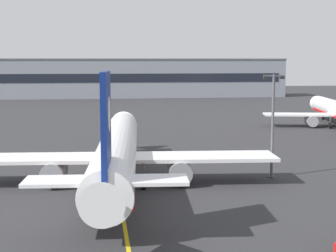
% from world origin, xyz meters
% --- Properties ---
extents(ground_plane, '(400.00, 400.00, 0.00)m').
position_xyz_m(ground_plane, '(0.00, 0.00, 0.00)').
color(ground_plane, '#2D2D30').
extents(taxiway_centreline, '(2.41, 179.99, 0.01)m').
position_xyz_m(taxiway_centreline, '(0.00, 30.00, 0.00)').
color(taxiway_centreline, yellow).
rests_on(taxiway_centreline, ground).
extents(airliner_foreground, '(32.26, 41.52, 11.65)m').
position_xyz_m(airliner_foreground, '(0.18, 12.53, 3.37)').
color(airliner_foreground, white).
rests_on(airliner_foreground, ground).
extents(apron_lamp_post, '(2.24, 0.90, 10.94)m').
position_xyz_m(apron_lamp_post, '(16.53, 13.87, 5.76)').
color(apron_lamp_post, '#515156').
rests_on(apron_lamp_post, ground).
extents(terminal_building, '(124.47, 12.40, 12.92)m').
position_xyz_m(terminal_building, '(-2.39, 133.72, 6.47)').
color(terminal_building, gray).
rests_on(terminal_building, ground).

